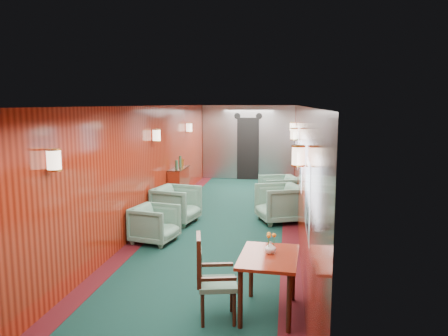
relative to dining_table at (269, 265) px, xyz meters
name	(u,v)px	position (x,y,z in m)	size (l,w,h in m)	color
room	(220,147)	(-1.08, 3.30, 1.04)	(12.00, 12.10, 2.40)	#0C2C25
bulkhead	(248,143)	(-1.08, 9.21, 0.59)	(2.98, 0.17, 2.39)	#9FA1A6
windows_right	(299,156)	(0.41, 3.55, 0.86)	(0.02, 8.60, 0.80)	silver
wall_sconces	(225,136)	(-1.08, 3.86, 1.20)	(2.97, 7.97, 0.25)	beige
dining_table	(269,265)	(0.00, 0.00, 0.00)	(0.72, 0.98, 0.71)	maroon
side_chair	(209,274)	(-0.66, -0.25, -0.06)	(0.52, 0.54, 0.99)	#204C40
credenza	(179,186)	(-2.42, 5.33, -0.13)	(0.32, 1.01, 1.18)	maroon
flower_vase	(270,248)	(0.01, 0.07, 0.18)	(0.13, 0.13, 0.14)	silver
armchair_left_near	(155,224)	(-2.11, 2.38, -0.26)	(0.71, 0.73, 0.66)	#204C40
armchair_left_far	(177,205)	(-2.05, 3.69, -0.21)	(0.81, 0.84, 0.76)	#204C40
armchair_right_near	(279,203)	(0.04, 4.06, -0.20)	(0.84, 0.86, 0.78)	#204C40
armchair_right_far	(278,192)	(0.00, 5.32, -0.21)	(0.81, 0.84, 0.76)	#204C40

